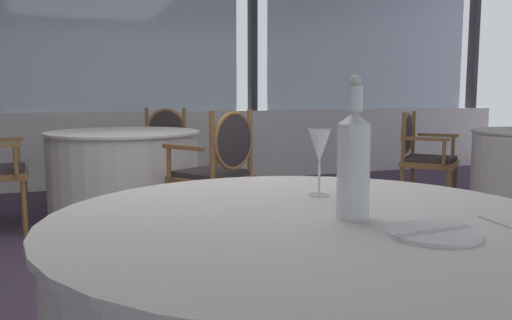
% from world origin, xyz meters
% --- Properties ---
extents(ground_plane, '(14.17, 14.17, 0.00)m').
position_xyz_m(ground_plane, '(0.00, 0.00, 0.00)').
color(ground_plane, '#47384C').
extents(window_wall_far, '(10.90, 0.14, 2.77)m').
position_xyz_m(window_wall_far, '(-0.00, 3.46, 1.11)').
color(window_wall_far, silver).
rests_on(window_wall_far, ground_plane).
extents(side_plate, '(0.20, 0.20, 0.01)m').
position_xyz_m(side_plate, '(0.14, -1.86, 0.75)').
color(side_plate, white).
rests_on(side_plate, foreground_table).
extents(butter_knife, '(0.21, 0.03, 0.00)m').
position_xyz_m(butter_knife, '(0.14, -1.86, 0.76)').
color(butter_knife, silver).
rests_on(butter_knife, foreground_table).
extents(dinner_fork, '(0.05, 0.21, 0.00)m').
position_xyz_m(dinner_fork, '(0.35, -1.86, 0.75)').
color(dinner_fork, silver).
rests_on(dinner_fork, foreground_table).
extents(water_bottle, '(0.08, 0.08, 0.35)m').
position_xyz_m(water_bottle, '(0.06, -1.65, 0.89)').
color(water_bottle, white).
rests_on(water_bottle, foreground_table).
extents(wine_glass, '(0.07, 0.07, 0.20)m').
position_xyz_m(wine_glass, '(0.12, -1.36, 0.89)').
color(wine_glass, white).
rests_on(wine_glass, foreground_table).
extents(dining_chair_0_2, '(0.66, 0.65, 0.89)m').
position_xyz_m(dining_chair_0_2, '(2.56, 1.26, 0.52)').
color(dining_chair_0_2, olive).
rests_on(dining_chair_0_2, ground_plane).
extents(background_table_1, '(1.25, 1.25, 0.75)m').
position_xyz_m(background_table_1, '(-0.08, 1.69, 0.38)').
color(background_table_1, silver).
rests_on(background_table_1, ground_plane).
extents(dining_chair_1_1, '(0.65, 0.63, 0.95)m').
position_xyz_m(dining_chair_1_1, '(0.47, 0.79, 0.56)').
color(dining_chair_1_1, olive).
rests_on(dining_chair_1_1, ground_plane).
extents(dining_chair_1_2, '(0.65, 0.62, 0.91)m').
position_xyz_m(dining_chair_1_2, '(0.42, 2.61, 0.54)').
color(dining_chair_1_2, olive).
rests_on(dining_chair_1_2, ground_plane).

